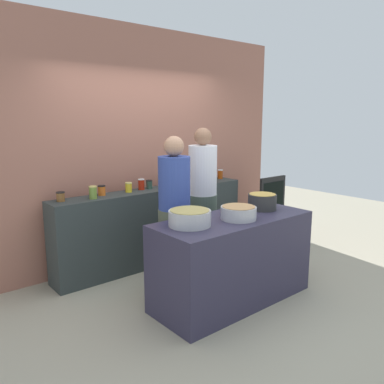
{
  "coord_description": "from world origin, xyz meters",
  "views": [
    {
      "loc": [
        -2.73,
        -2.93,
        1.88
      ],
      "look_at": [
        0.0,
        0.35,
        1.05
      ],
      "focal_mm": 36.34,
      "sensor_mm": 36.0,
      "label": 1
    }
  ],
  "objects_px": {
    "cook_with_tongs": "(175,222)",
    "cook_in_cap": "(202,207)",
    "preserve_jar_10": "(210,176)",
    "preserve_jar_2": "(102,190)",
    "preserve_jar_4": "(141,184)",
    "preserve_jar_0": "(61,197)",
    "preserve_jar_6": "(166,182)",
    "chalkboard_sign": "(272,210)",
    "cooking_pot_center": "(238,213)",
    "preserve_jar_1": "(93,192)",
    "preserve_jar_7": "(176,182)",
    "preserve_jar_11": "(220,174)",
    "preserve_jar_3": "(129,187)",
    "cooking_pot_right": "(262,202)",
    "cooking_pot_left": "(190,218)",
    "preserve_jar_8": "(199,180)",
    "preserve_jar_9": "(203,176)",
    "preserve_jar_5": "(149,184)"
  },
  "relations": [
    {
      "from": "preserve_jar_9",
      "to": "preserve_jar_11",
      "type": "bearing_deg",
      "value": 2.72
    },
    {
      "from": "preserve_jar_1",
      "to": "preserve_jar_3",
      "type": "distance_m",
      "value": 0.51
    },
    {
      "from": "cooking_pot_center",
      "to": "chalkboard_sign",
      "type": "relative_size",
      "value": 0.35
    },
    {
      "from": "preserve_jar_0",
      "to": "preserve_jar_6",
      "type": "height_order",
      "value": "preserve_jar_6"
    },
    {
      "from": "cook_with_tongs",
      "to": "cook_in_cap",
      "type": "relative_size",
      "value": 0.96
    },
    {
      "from": "preserve_jar_4",
      "to": "preserve_jar_11",
      "type": "bearing_deg",
      "value": -0.1
    },
    {
      "from": "preserve_jar_0",
      "to": "preserve_jar_9",
      "type": "height_order",
      "value": "preserve_jar_9"
    },
    {
      "from": "cooking_pot_center",
      "to": "chalkboard_sign",
      "type": "distance_m",
      "value": 2.06
    },
    {
      "from": "preserve_jar_0",
      "to": "cooking_pot_right",
      "type": "xyz_separation_m",
      "value": [
        1.7,
        -1.39,
        -0.06
      ]
    },
    {
      "from": "preserve_jar_0",
      "to": "preserve_jar_11",
      "type": "xyz_separation_m",
      "value": [
        2.42,
        0.02,
        0.02
      ]
    },
    {
      "from": "preserve_jar_2",
      "to": "preserve_jar_6",
      "type": "height_order",
      "value": "preserve_jar_6"
    },
    {
      "from": "cook_in_cap",
      "to": "preserve_jar_8",
      "type": "bearing_deg",
      "value": 52.67
    },
    {
      "from": "preserve_jar_9",
      "to": "cooking_pot_center",
      "type": "xyz_separation_m",
      "value": [
        -0.87,
        -1.52,
        -0.1
      ]
    },
    {
      "from": "preserve_jar_11",
      "to": "cook_with_tongs",
      "type": "bearing_deg",
      "value": -149.88
    },
    {
      "from": "cooking_pot_left",
      "to": "cook_in_cap",
      "type": "xyz_separation_m",
      "value": [
        0.82,
        0.75,
        -0.16
      ]
    },
    {
      "from": "cooking_pot_center",
      "to": "cook_in_cap",
      "type": "relative_size",
      "value": 0.2
    },
    {
      "from": "cooking_pot_center",
      "to": "cooking_pot_right",
      "type": "relative_size",
      "value": 1.14
    },
    {
      "from": "preserve_jar_1",
      "to": "preserve_jar_7",
      "type": "xyz_separation_m",
      "value": [
        1.16,
        -0.01,
        -0.0
      ]
    },
    {
      "from": "cooking_pot_center",
      "to": "cook_in_cap",
      "type": "xyz_separation_m",
      "value": [
        0.3,
        0.88,
        -0.15
      ]
    },
    {
      "from": "preserve_jar_10",
      "to": "cooking_pot_center",
      "type": "relative_size",
      "value": 0.39
    },
    {
      "from": "cook_with_tongs",
      "to": "cook_in_cap",
      "type": "xyz_separation_m",
      "value": [
        0.6,
        0.24,
        0.03
      ]
    },
    {
      "from": "preserve_jar_0",
      "to": "preserve_jar_4",
      "type": "bearing_deg",
      "value": 1.14
    },
    {
      "from": "preserve_jar_6",
      "to": "cooking_pot_center",
      "type": "relative_size",
      "value": 0.36
    },
    {
      "from": "preserve_jar_4",
      "to": "preserve_jar_8",
      "type": "height_order",
      "value": "preserve_jar_4"
    },
    {
      "from": "preserve_jar_4",
      "to": "cook_with_tongs",
      "type": "bearing_deg",
      "value": -99.85
    },
    {
      "from": "preserve_jar_6",
      "to": "chalkboard_sign",
      "type": "distance_m",
      "value": 1.73
    },
    {
      "from": "preserve_jar_5",
      "to": "preserve_jar_6",
      "type": "xyz_separation_m",
      "value": [
        0.22,
        -0.06,
        0.01
      ]
    },
    {
      "from": "preserve_jar_10",
      "to": "preserve_jar_11",
      "type": "height_order",
      "value": "preserve_jar_10"
    },
    {
      "from": "preserve_jar_0",
      "to": "preserve_jar_10",
      "type": "distance_m",
      "value": 2.19
    },
    {
      "from": "preserve_jar_7",
      "to": "cooking_pot_right",
      "type": "bearing_deg",
      "value": -80.93
    },
    {
      "from": "cooking_pot_right",
      "to": "cook_with_tongs",
      "type": "distance_m",
      "value": 0.98
    },
    {
      "from": "cook_in_cap",
      "to": "cook_with_tongs",
      "type": "bearing_deg",
      "value": -158.73
    },
    {
      "from": "preserve_jar_1",
      "to": "cooking_pot_center",
      "type": "xyz_separation_m",
      "value": [
        0.86,
        -1.41,
        -0.1
      ]
    },
    {
      "from": "preserve_jar_4",
      "to": "preserve_jar_11",
      "type": "relative_size",
      "value": 1.0
    },
    {
      "from": "preserve_jar_2",
      "to": "cooking_pot_left",
      "type": "xyz_separation_m",
      "value": [
        0.18,
        -1.4,
        -0.08
      ]
    },
    {
      "from": "preserve_jar_0",
      "to": "preserve_jar_2",
      "type": "bearing_deg",
      "value": 1.45
    },
    {
      "from": "preserve_jar_10",
      "to": "cook_in_cap",
      "type": "relative_size",
      "value": 0.08
    },
    {
      "from": "preserve_jar_1",
      "to": "preserve_jar_10",
      "type": "relative_size",
      "value": 1.04
    },
    {
      "from": "cooking_pot_center",
      "to": "cook_in_cap",
      "type": "height_order",
      "value": "cook_in_cap"
    },
    {
      "from": "preserve_jar_9",
      "to": "cooking_pot_left",
      "type": "relative_size",
      "value": 0.36
    },
    {
      "from": "cooking_pot_left",
      "to": "cooking_pot_center",
      "type": "distance_m",
      "value": 0.53
    },
    {
      "from": "preserve_jar_6",
      "to": "chalkboard_sign",
      "type": "xyz_separation_m",
      "value": [
        1.57,
        -0.49,
        -0.53
      ]
    },
    {
      "from": "preserve_jar_8",
      "to": "cooking_pot_right",
      "type": "height_order",
      "value": "preserve_jar_8"
    },
    {
      "from": "preserve_jar_4",
      "to": "cook_with_tongs",
      "type": "xyz_separation_m",
      "value": [
        -0.15,
        -0.89,
        -0.28
      ]
    },
    {
      "from": "cook_in_cap",
      "to": "chalkboard_sign",
      "type": "xyz_separation_m",
      "value": [
        1.46,
        0.09,
        -0.29
      ]
    },
    {
      "from": "chalkboard_sign",
      "to": "preserve_jar_1",
      "type": "bearing_deg",
      "value": 170.49
    },
    {
      "from": "preserve_jar_3",
      "to": "cook_with_tongs",
      "type": "relative_size",
      "value": 0.07
    },
    {
      "from": "preserve_jar_8",
      "to": "preserve_jar_1",
      "type": "bearing_deg",
      "value": 179.34
    },
    {
      "from": "preserve_jar_2",
      "to": "cook_with_tongs",
      "type": "distance_m",
      "value": 1.0
    },
    {
      "from": "preserve_jar_6",
      "to": "preserve_jar_8",
      "type": "distance_m",
      "value": 0.51
    }
  ]
}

